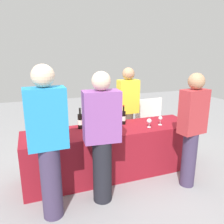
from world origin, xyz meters
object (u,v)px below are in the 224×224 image
at_px(guest_2, 192,127).
at_px(wine_glass_0, 54,131).
at_px(wine_glass_2, 149,121).
at_px(wine_bottle_3, 123,117).
at_px(wine_glass_3, 160,119).
at_px(wine_bottle_1, 80,121).
at_px(guest_0, 48,140).
at_px(menu_board, 148,120).
at_px(wine_bottle_0, 59,125).
at_px(wine_bottle_2, 101,119).
at_px(server_pouring, 128,108).
at_px(wine_glass_1, 104,125).
at_px(guest_1, 102,135).

bearing_deg(guest_2, wine_glass_0, 154.11).
height_order(wine_glass_0, wine_glass_2, wine_glass_0).
relative_size(wine_bottle_3, wine_glass_3, 2.19).
relative_size(wine_bottle_1, wine_glass_0, 2.21).
relative_size(wine_bottle_1, guest_0, 0.18).
height_order(guest_2, menu_board, guest_2).
relative_size(wine_bottle_0, wine_glass_3, 2.16).
height_order(wine_bottle_2, wine_glass_2, wine_bottle_2).
distance_m(server_pouring, menu_board, 0.86).
relative_size(wine_glass_3, menu_board, 0.15).
distance_m(wine_glass_0, wine_glass_1, 0.67).
bearing_deg(guest_0, guest_2, -1.42).
height_order(wine_glass_1, guest_2, guest_2).
bearing_deg(guest_1, server_pouring, 58.92).
bearing_deg(wine_bottle_3, wine_glass_0, -167.32).
height_order(guest_0, guest_2, guest_0).
height_order(wine_bottle_0, wine_glass_0, wine_bottle_0).
xyz_separation_m(guest_0, guest_1, (0.61, 0.08, -0.06)).
bearing_deg(guest_1, wine_glass_0, 143.07).
distance_m(wine_bottle_3, wine_glass_2, 0.40).
relative_size(wine_bottle_0, wine_glass_1, 2.06).
relative_size(wine_glass_1, guest_2, 0.09).
xyz_separation_m(wine_bottle_1, wine_glass_0, (-0.40, -0.28, -0.01)).
relative_size(wine_bottle_0, server_pouring, 0.19).
height_order(wine_glass_3, guest_2, guest_2).
relative_size(wine_bottle_1, menu_board, 0.34).
bearing_deg(guest_1, guest_2, 0.97).
height_order(wine_glass_0, guest_1, guest_1).
distance_m(wine_bottle_0, wine_glass_0, 0.23).
bearing_deg(guest_2, guest_1, 167.44).
relative_size(wine_bottle_0, guest_1, 0.19).
height_order(server_pouring, guest_0, guest_0).
distance_m(wine_glass_0, guest_0, 0.56).
bearing_deg(wine_bottle_0, wine_glass_0, -113.42).
xyz_separation_m(wine_bottle_3, wine_glass_2, (0.30, -0.27, -0.01)).
bearing_deg(wine_bottle_2, wine_bottle_3, -1.28).
height_order(wine_bottle_2, menu_board, wine_bottle_2).
height_order(wine_bottle_0, guest_0, guest_0).
bearing_deg(wine_bottle_2, wine_glass_2, -22.99).
xyz_separation_m(wine_glass_1, guest_1, (-0.17, -0.45, 0.03)).
distance_m(wine_bottle_1, guest_0, 0.97).
bearing_deg(menu_board, wine_bottle_3, -141.37).
height_order(wine_bottle_2, guest_0, guest_0).
bearing_deg(wine_glass_2, wine_bottle_0, 169.51).
bearing_deg(wine_glass_3, menu_board, 69.55).
distance_m(wine_bottle_0, guest_1, 0.78).
bearing_deg(wine_glass_0, wine_glass_3, 0.38).
relative_size(wine_bottle_2, guest_1, 0.21).
height_order(wine_bottle_0, wine_bottle_3, wine_bottle_3).
xyz_separation_m(wine_glass_0, wine_glass_2, (1.37, -0.03, -0.00)).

